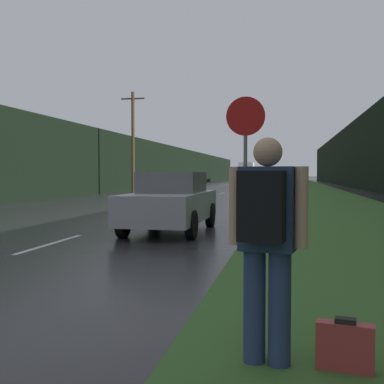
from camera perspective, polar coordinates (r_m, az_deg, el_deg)
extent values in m
cube|color=#386028|center=(41.15, 14.02, -0.03)|extent=(6.00, 240.00, 0.02)
cube|color=silver|center=(11.14, -16.35, -5.89)|extent=(0.12, 3.00, 0.01)
cube|color=silver|center=(17.60, -5.72, -2.87)|extent=(0.12, 3.00, 0.01)
cube|color=silver|center=(24.37, -0.90, -1.46)|extent=(0.12, 3.00, 0.01)
cube|color=silver|center=(31.23, 1.80, -0.66)|extent=(0.12, 3.00, 0.01)
cube|color=silver|center=(38.15, 3.53, -0.15)|extent=(0.12, 3.00, 0.01)
cube|color=black|center=(53.31, -5.36, 3.22)|extent=(2.00, 140.00, 5.05)
cube|color=black|center=(51.74, 20.20, 4.40)|extent=(2.00, 140.00, 7.34)
cylinder|color=#4C3823|center=(36.33, -7.00, 5.74)|extent=(0.24, 0.24, 7.64)
cube|color=#4C3823|center=(36.68, -7.03, 10.93)|extent=(1.80, 0.10, 0.10)
cylinder|color=slate|center=(9.17, 6.32, -0.44)|extent=(0.07, 0.07, 2.27)
cylinder|color=#B71414|center=(9.23, 6.36, 8.92)|extent=(0.74, 0.02, 0.74)
cylinder|color=navy|center=(4.05, 7.40, -13.38)|extent=(0.18, 0.18, 0.93)
cylinder|color=navy|center=(4.00, 10.34, -13.56)|extent=(0.18, 0.18, 0.93)
cube|color=navy|center=(3.88, 8.93, -1.98)|extent=(0.47, 0.31, 0.67)
sphere|color=tan|center=(3.88, 8.97, 4.70)|extent=(0.23, 0.23, 0.23)
cylinder|color=tan|center=(3.95, 5.14, -1.62)|extent=(0.10, 0.10, 0.64)
cylinder|color=tan|center=(3.83, 12.84, -1.78)|extent=(0.10, 0.10, 0.64)
cube|color=black|center=(3.68, 8.22, -1.68)|extent=(0.37, 0.24, 0.54)
cube|color=#9E3333|center=(4.11, 17.69, -17.20)|extent=(0.45, 0.21, 0.39)
cube|color=black|center=(4.04, 17.73, -14.32)|extent=(0.17, 0.12, 0.04)
cube|color=#9E9EA3|center=(12.89, -2.55, -1.70)|extent=(1.79, 4.53, 0.74)
cube|color=#5E5E61|center=(13.08, -2.31, 1.18)|extent=(1.52, 2.04, 0.55)
cylinder|color=black|center=(11.37, -0.06, -3.91)|extent=(0.20, 0.69, 0.69)
cylinder|color=black|center=(11.82, -8.20, -3.70)|extent=(0.20, 0.69, 0.69)
cylinder|color=black|center=(14.12, 2.18, -2.72)|extent=(0.20, 0.69, 0.69)
cylinder|color=black|center=(14.48, -4.49, -2.60)|extent=(0.20, 0.69, 0.69)
cube|color=gray|center=(89.49, 6.67, 2.18)|extent=(2.37, 2.05, 2.34)
cube|color=silver|center=(86.16, 6.49, 2.44)|extent=(2.50, 4.62, 3.12)
cylinder|color=black|center=(89.39, 5.89, 1.46)|extent=(0.28, 0.90, 0.90)
cylinder|color=black|center=(89.20, 7.41, 1.46)|extent=(0.28, 0.90, 0.90)
cylinder|color=black|center=(85.13, 5.62, 1.43)|extent=(0.28, 0.90, 0.90)
cylinder|color=black|center=(84.93, 7.22, 1.42)|extent=(0.28, 0.90, 0.90)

